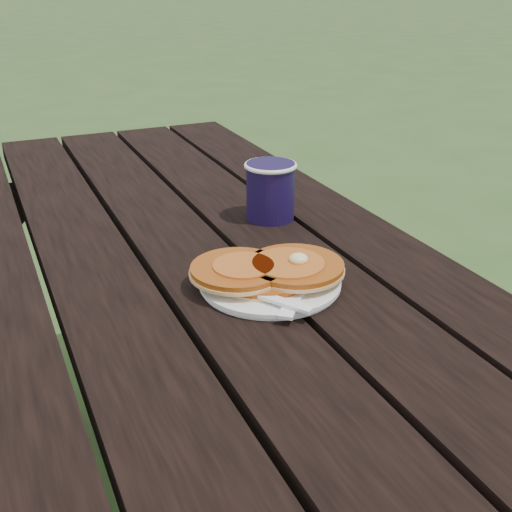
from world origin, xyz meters
name	(u,v)px	position (x,y,z in m)	size (l,w,h in m)	color
picnic_table	(204,451)	(0.00, 0.00, 0.37)	(1.36, 1.80, 0.75)	black
plate	(270,283)	(0.07, -0.12, 0.76)	(0.20, 0.20, 0.01)	white
pancake_stack	(269,270)	(0.07, -0.12, 0.77)	(0.22, 0.16, 0.04)	#AE5013
knife	(299,287)	(0.10, -0.16, 0.76)	(0.02, 0.18, 0.01)	white
fork	(276,300)	(0.05, -0.19, 0.77)	(0.03, 0.16, 0.01)	white
coffee_cup	(270,188)	(0.19, 0.12, 0.81)	(0.10, 0.10, 0.10)	#150C33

